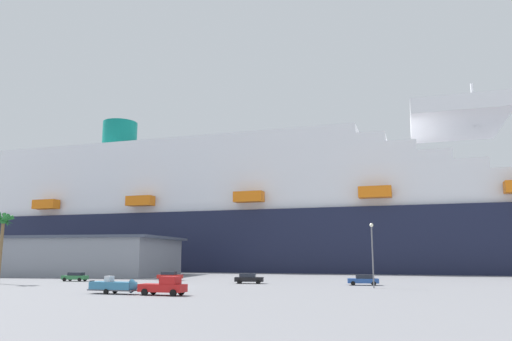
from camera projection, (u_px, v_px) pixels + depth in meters
name	position (u px, v px, depth m)	size (l,w,h in m)	color
ground_plane	(227.00, 278.00, 101.82)	(600.00, 600.00, 0.00)	gray
cruise_ship	(214.00, 217.00, 150.97)	(280.14, 58.41, 56.34)	#191E38
terminal_building	(25.00, 256.00, 117.33)	(73.28, 29.69, 8.83)	gray
pickup_truck	(164.00, 286.00, 57.57)	(5.80, 2.80, 2.20)	red
small_boat_on_trailer	(117.00, 286.00, 59.59)	(7.93, 2.53, 2.15)	#595960
palm_tree	(3.00, 226.00, 81.66)	(3.53, 3.41, 11.81)	brown
street_lamp	(372.00, 246.00, 71.09)	(0.56, 0.56, 9.30)	slate
parked_car_blue_suv	(363.00, 280.00, 76.65)	(4.88, 2.32, 1.58)	#264C99
parked_car_red_hatchback	(170.00, 276.00, 91.53)	(4.59, 2.12, 1.58)	red
parked_car_green_wagon	(75.00, 277.00, 88.24)	(4.64, 2.06, 1.58)	#2D723F
parked_car_black_coupe	(249.00, 278.00, 81.19)	(4.90, 2.39, 1.58)	black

